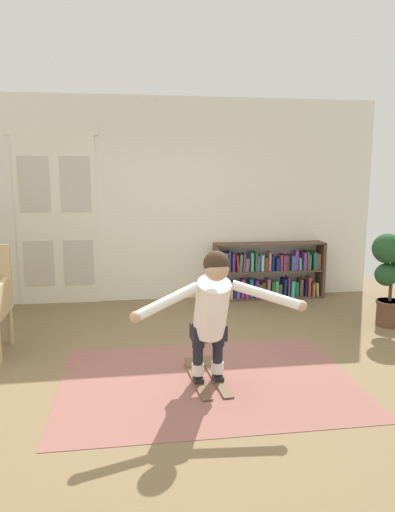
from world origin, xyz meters
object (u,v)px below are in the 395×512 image
(bookshelf, at_px, (268,273))
(skis_pair, at_px, (207,377))
(person_skier, at_px, (212,307))
(potted_plant, at_px, (390,267))

(bookshelf, xyz_separation_m, skis_pair, (-1.35, -2.64, -0.35))
(bookshelf, height_order, person_skier, person_skier)
(skis_pair, xyz_separation_m, person_skier, (0.01, -0.17, 0.70))
(potted_plant, bearing_deg, bookshelf, 126.21)
(bookshelf, relative_size, skis_pair, 2.11)
(potted_plant, bearing_deg, person_skier, -150.44)
(person_skier, bearing_deg, potted_plant, 29.56)
(skis_pair, relative_size, person_skier, 0.55)
(skis_pair, height_order, person_skier, person_skier)
(person_skier, bearing_deg, bookshelf, 64.64)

